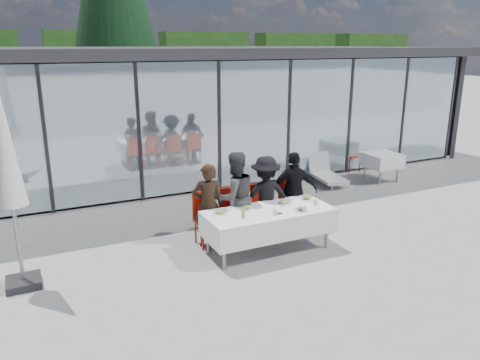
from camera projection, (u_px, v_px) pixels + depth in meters
name	position (u px, v px, depth m)	size (l,w,h in m)	color
ground	(257.00, 265.00, 7.77)	(90.00, 90.00, 0.00)	#9A9792
pavilion	(197.00, 89.00, 15.08)	(14.80, 8.80, 3.44)	gray
treeline	(34.00, 65.00, 30.62)	(62.50, 2.00, 4.40)	#163511
dining_table	(268.00, 222.00, 8.19)	(2.26, 0.96, 0.75)	white
diner_a	(208.00, 205.00, 8.31)	(0.56, 0.56, 1.54)	#322116
diner_chair_a	(206.00, 216.00, 8.48)	(0.44, 0.44, 0.97)	red
diner_b	(235.00, 197.00, 8.51)	(0.82, 0.82, 1.69)	#434343
diner_chair_b	(232.00, 211.00, 8.69)	(0.44, 0.44, 0.97)	red
diner_c	(266.00, 196.00, 8.79)	(1.00, 1.00, 1.55)	black
diner_chair_c	(263.00, 206.00, 8.95)	(0.44, 0.44, 0.97)	red
diner_d	(294.00, 192.00, 9.04)	(0.92, 0.92, 1.56)	black
diner_chair_d	(291.00, 202.00, 9.21)	(0.44, 0.44, 0.97)	red
plate_a	(220.00, 213.00, 7.94)	(0.26, 0.26, 0.07)	white
plate_b	(246.00, 208.00, 8.17)	(0.26, 0.26, 0.07)	white
plate_c	(284.00, 203.00, 8.42)	(0.26, 0.26, 0.07)	white
plate_d	(306.00, 198.00, 8.67)	(0.26, 0.26, 0.07)	white
plate_extra	(301.00, 209.00, 8.09)	(0.26, 0.26, 0.07)	white
juice_bottle	(243.00, 213.00, 7.75)	(0.06, 0.06, 0.16)	#90C351
drinking_glasses	(299.00, 208.00, 8.08)	(0.98, 0.28, 0.10)	silver
folded_eyeglasses	(279.00, 214.00, 7.95)	(0.14, 0.03, 0.01)	black
spare_table_right	(382.00, 160.00, 12.46)	(0.86, 0.86, 0.74)	white
spare_chair_a	(349.00, 152.00, 13.45)	(0.52, 0.52, 0.97)	red
spare_chair_b	(312.00, 157.00, 12.86)	(0.45, 0.45, 0.97)	red
market_umbrella	(6.00, 161.00, 6.54)	(0.50, 0.50, 3.00)	black
lounger	(325.00, 173.00, 12.38)	(0.80, 1.41, 0.72)	silver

